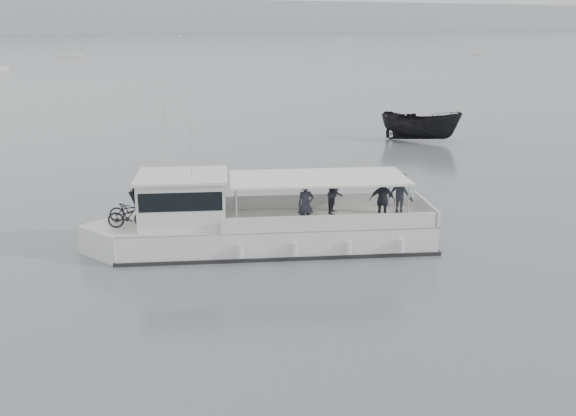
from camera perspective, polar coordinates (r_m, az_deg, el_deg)
name	(u,v)px	position (r m, az deg, el deg)	size (l,w,h in m)	color
ground	(117,244)	(27.92, -14.97, -3.09)	(1400.00, 1400.00, 0.00)	#555E64
tour_boat	(247,225)	(26.27, -3.70, -1.49)	(14.07, 7.95, 6.05)	silver
dark_motorboat	(420,126)	(51.32, 11.70, 7.16)	(2.35, 6.24, 2.41)	black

